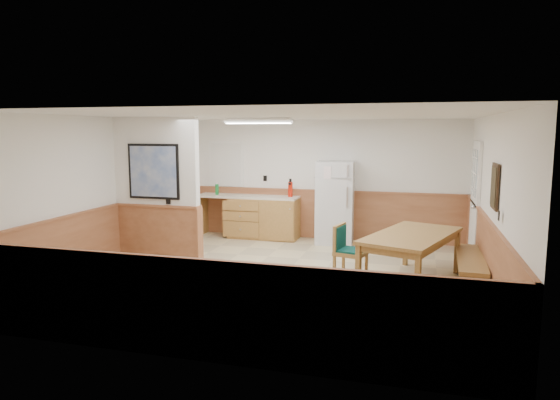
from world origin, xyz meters
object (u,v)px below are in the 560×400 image
(refrigerator, at_px, (335,202))
(soap_bottle, at_px, (217,189))
(dining_bench, at_px, (471,264))
(dining_chair, at_px, (345,248))
(fire_extinguisher, at_px, (290,189))
(dining_table, at_px, (412,240))

(refrigerator, height_order, soap_bottle, refrigerator)
(refrigerator, distance_m, dining_bench, 3.40)
(dining_chair, bearing_deg, soap_bottle, 154.70)
(dining_chair, relative_size, fire_extinguisher, 2.23)
(dining_table, distance_m, soap_bottle, 4.78)
(dining_table, bearing_deg, dining_bench, 20.44)
(dining_bench, relative_size, soap_bottle, 7.61)
(soap_bottle, bearing_deg, dining_bench, -25.60)
(refrigerator, distance_m, fire_extinguisher, 1.00)
(refrigerator, bearing_deg, dining_chair, -80.86)
(refrigerator, height_order, dining_table, refrigerator)
(dining_table, height_order, fire_extinguisher, fire_extinguisher)
(dining_table, relative_size, dining_bench, 1.22)
(dining_table, bearing_deg, refrigerator, 142.20)
(fire_extinguisher, xyz_separation_m, soap_bottle, (-1.61, -0.10, -0.05))
(dining_chair, height_order, fire_extinguisher, fire_extinguisher)
(dining_chair, bearing_deg, dining_bench, 15.64)
(refrigerator, xyz_separation_m, soap_bottle, (-2.57, 0.00, 0.18))
(dining_bench, bearing_deg, dining_chair, -174.71)
(dining_bench, bearing_deg, soap_bottle, 156.88)
(refrigerator, height_order, fire_extinguisher, refrigerator)
(dining_bench, distance_m, fire_extinguisher, 4.23)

